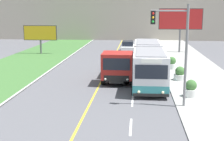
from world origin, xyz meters
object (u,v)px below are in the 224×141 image
car_distant (128,46)px  traffic_light_mast (176,43)px  planter_round_third (172,63)px  planter_round_second (180,74)px  dump_truck (118,66)px  billboard_small (40,34)px  billboard_large (181,20)px  city_bus (148,62)px  planter_round_near (191,89)px

car_distant → traffic_light_mast: traffic_light_mast is taller
car_distant → planter_round_third: (4.89, -13.10, -0.08)m
car_distant → planter_round_second: 18.85m
car_distant → dump_truck: bearing=-90.5°
car_distant → planter_round_third: bearing=-69.5°
billboard_small → planter_round_third: 19.15m
dump_truck → planter_round_second: size_ratio=5.54×
traffic_light_mast → planter_round_third: bearing=84.8°
dump_truck → billboard_large: billboard_large is taller
city_bus → planter_round_second: bearing=-9.7°
planter_round_third → planter_round_second: bearing=-88.2°
planter_round_third → billboard_large: bearing=79.4°
car_distant → planter_round_third: car_distant is taller
planter_round_near → traffic_light_mast: bearing=-122.6°
planter_round_near → billboard_large: bearing=84.8°
car_distant → planter_round_near: 23.78m
billboard_large → planter_round_third: (-2.28, -12.14, -3.87)m
planter_round_second → car_distant: bearing=105.5°
billboard_large → planter_round_second: billboard_large is taller
dump_truck → billboard_small: billboard_small is taller
traffic_light_mast → billboard_large: size_ratio=1.05×
traffic_light_mast → planter_round_second: traffic_light_mast is taller
car_distant → billboard_small: (-11.60, -3.60, 2.05)m
car_distant → planter_round_near: (5.16, -23.21, -0.08)m
dump_truck → car_distant: size_ratio=1.50×
car_distant → city_bus: bearing=-82.3°
city_bus → billboard_small: size_ratio=2.89×
billboard_small → planter_round_second: bearing=-41.2°
planter_round_third → dump_truck: bearing=-130.7°
city_bus → dump_truck: city_bus is taller
car_distant → planter_round_third: size_ratio=3.59×
traffic_light_mast → planter_round_third: traffic_light_mast is taller
city_bus → traffic_light_mast: (1.41, -7.66, 2.52)m
city_bus → dump_truck: (-2.53, -1.28, -0.17)m
car_distant → billboard_large: bearing=-7.6°
planter_round_near → planter_round_third: bearing=91.5°
traffic_light_mast → planter_round_second: 8.08m
city_bus → planter_round_near: 6.24m
city_bus → dump_truck: bearing=-153.2°
city_bus → planter_round_near: city_bus is taller
traffic_light_mast → billboard_large: 24.64m
dump_truck → planter_round_second: dump_truck is taller
billboard_large → planter_round_second: (-2.12, -17.20, -3.88)m
billboard_large → planter_round_third: size_ratio=5.04×
city_bus → traffic_light_mast: traffic_light_mast is taller
planter_round_second → city_bus: bearing=170.3°
planter_round_second → billboard_small: bearing=138.8°
billboard_large → planter_round_second: 17.76m
traffic_light_mast → billboard_small: bearing=125.2°
traffic_light_mast → planter_round_near: size_ratio=5.33×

